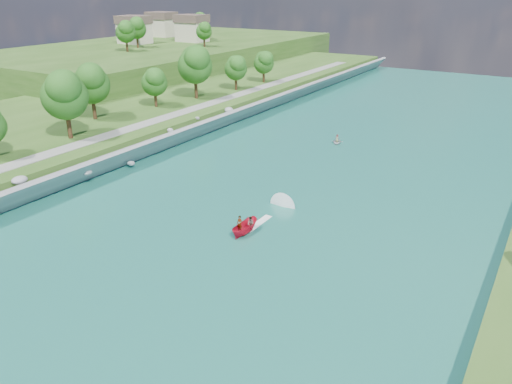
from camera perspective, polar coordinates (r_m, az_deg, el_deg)
The scene contains 10 objects.
ground at distance 50.75m, azimuth -9.32°, elevation -8.86°, with size 260.00×260.00×0.00m, color #2D5119.
river_water at distance 65.23m, azimuth 2.09°, elevation -1.09°, with size 55.00×240.00×0.10m, color #1A6355.
berm_west at distance 97.99m, azimuth -24.34°, elevation 6.10°, with size 45.00×240.00×3.50m, color #2D5119.
ridge_west at distance 170.65m, azimuth -9.93°, elevation 14.95°, with size 60.00×120.00×9.00m, color #2D5119.
riprap_bank at distance 79.12m, azimuth -14.74°, elevation 3.85°, with size 4.54×236.00×4.47m.
riverside_path at distance 83.95m, azimuth -17.61°, elevation 5.85°, with size 3.00×200.00×0.10m, color gray.
ridge_houses at distance 177.56m, azimuth -10.60°, elevation 18.06°, with size 29.50×29.50×8.40m.
trees_ridge at distance 160.95m, azimuth -10.33°, elevation 17.86°, with size 21.09×43.81×10.29m.
motorboat at distance 57.65m, azimuth -0.52°, elevation -3.57°, with size 3.60×18.93×2.24m.
raft at distance 90.47m, azimuth 9.23°, elevation 5.74°, with size 2.85×3.40×1.60m.
Camera 1 is at (29.33, -32.06, 26.23)m, focal length 35.00 mm.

